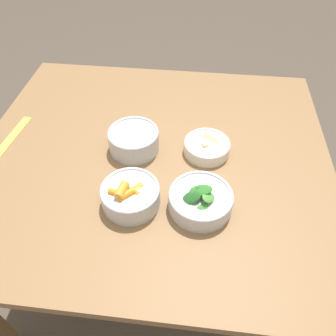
{
  "coord_description": "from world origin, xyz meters",
  "views": [
    {
      "loc": [
        -0.72,
        -0.13,
        1.44
      ],
      "look_at": [
        -0.09,
        -0.06,
        0.77
      ],
      "focal_mm": 35.0,
      "sensor_mm": 36.0,
      "label": 1
    }
  ],
  "objects": [
    {
      "name": "bowl_beans_hotdog",
      "position": [
        0.02,
        0.06,
        0.77
      ],
      "size": [
        0.15,
        0.15,
        0.07
      ],
      "color": "silver",
      "rests_on": "dining_table"
    },
    {
      "name": "bowl_cookies",
      "position": [
        0.02,
        -0.17,
        0.76
      ],
      "size": [
        0.14,
        0.14,
        0.04
      ],
      "color": "silver",
      "rests_on": "dining_table"
    },
    {
      "name": "bowl_carrots",
      "position": [
        -0.2,
        0.03,
        0.77
      ],
      "size": [
        0.16,
        0.16,
        0.08
      ],
      "color": "silver",
      "rests_on": "dining_table"
    },
    {
      "name": "ruler",
      "position": [
        -0.03,
        0.47,
        0.74
      ],
      "size": [
        0.32,
        0.06,
        0.0
      ],
      "color": "#EADB4C",
      "rests_on": "dining_table"
    },
    {
      "name": "ground_plane",
      "position": [
        0.0,
        0.0,
        0.0
      ],
      "size": [
        10.0,
        10.0,
        0.0
      ],
      "primitive_type": "plane",
      "color": "#4C4238"
    },
    {
      "name": "bowl_greens",
      "position": [
        -0.19,
        -0.16,
        0.77
      ],
      "size": [
        0.17,
        0.17,
        0.08
      ],
      "color": "silver",
      "rests_on": "dining_table"
    },
    {
      "name": "dining_table",
      "position": [
        0.0,
        0.0,
        0.63
      ],
      "size": [
        0.98,
        1.09,
        0.74
      ],
      "color": "olive",
      "rests_on": "ground_plane"
    }
  ]
}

